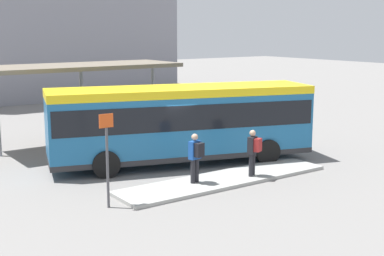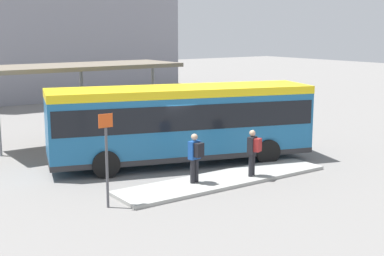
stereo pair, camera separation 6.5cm
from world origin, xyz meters
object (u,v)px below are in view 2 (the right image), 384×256
(pedestrian_companion, at_px, (253,150))
(bicycle_green, at_px, (255,122))
(bicycle_black, at_px, (268,124))
(platform_sign, at_px, (107,156))
(bicycle_orange, at_px, (243,121))
(city_bus, at_px, (182,119))
(potted_planter_near_shelter, at_px, (68,147))
(pedestrian_waiting, at_px, (195,155))

(pedestrian_companion, xyz_separation_m, bicycle_green, (6.36, 7.07, -0.69))
(bicycle_black, height_order, platform_sign, platform_sign)
(pedestrian_companion, relative_size, platform_sign, 0.58)
(bicycle_orange, bearing_deg, city_bus, 129.67)
(pedestrian_companion, bearing_deg, potted_planter_near_shelter, 11.86)
(pedestrian_companion, xyz_separation_m, potted_planter_near_shelter, (-4.40, 5.90, -0.40))
(pedestrian_companion, distance_m, platform_sign, 5.52)
(bicycle_black, bearing_deg, pedestrian_waiting, -62.27)
(pedestrian_waiting, xyz_separation_m, bicycle_orange, (8.39, 7.47, -0.74))
(city_bus, relative_size, bicycle_green, 6.08)
(pedestrian_companion, height_order, potted_planter_near_shelter, pedestrian_companion)
(city_bus, distance_m, potted_planter_near_shelter, 4.59)
(bicycle_orange, distance_m, platform_sign, 14.12)
(pedestrian_companion, height_order, bicycle_black, pedestrian_companion)
(pedestrian_waiting, bearing_deg, pedestrian_companion, -113.30)
(pedestrian_waiting, distance_m, potted_planter_near_shelter, 5.91)
(bicycle_black, height_order, potted_planter_near_shelter, potted_planter_near_shelter)
(city_bus, bearing_deg, bicycle_green, 44.76)
(pedestrian_waiting, xyz_separation_m, bicycle_green, (8.50, 6.60, -0.71))
(potted_planter_near_shelter, xyz_separation_m, platform_sign, (-1.09, -5.72, 0.90))
(city_bus, bearing_deg, potted_planter_near_shelter, 161.69)
(city_bus, bearing_deg, bicycle_black, 38.60)
(city_bus, relative_size, platform_sign, 3.72)
(city_bus, relative_size, pedestrian_waiting, 6.24)
(pedestrian_waiting, height_order, bicycle_green, pedestrian_waiting)
(pedestrian_companion, height_order, platform_sign, platform_sign)
(bicycle_black, xyz_separation_m, bicycle_green, (-0.14, 0.87, -0.01))
(bicycle_orange, bearing_deg, platform_sign, 129.78)
(bicycle_orange, xyz_separation_m, platform_sign, (-11.74, -7.75, 1.22))
(bicycle_orange, bearing_deg, pedestrian_companion, 148.13)
(pedestrian_companion, relative_size, bicycle_green, 0.96)
(city_bus, distance_m, bicycle_black, 7.94)
(pedestrian_waiting, height_order, potted_planter_near_shelter, pedestrian_waiting)
(bicycle_orange, bearing_deg, pedestrian_waiting, 138.06)
(pedestrian_waiting, relative_size, bicycle_green, 0.97)
(bicycle_black, xyz_separation_m, potted_planter_near_shelter, (-10.90, -0.29, 0.28))
(platform_sign, bearing_deg, bicycle_green, 30.13)
(pedestrian_waiting, relative_size, bicycle_black, 0.94)
(bicycle_green, bearing_deg, pedestrian_waiting, 125.08)
(bicycle_green, relative_size, bicycle_orange, 1.10)
(bicycle_black, bearing_deg, bicycle_orange, -177.66)
(bicycle_black, distance_m, platform_sign, 13.46)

